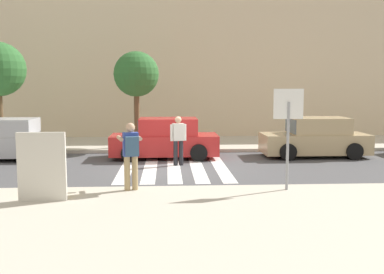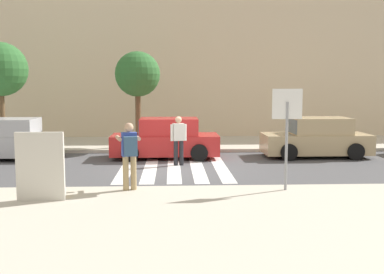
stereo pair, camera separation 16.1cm
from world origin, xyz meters
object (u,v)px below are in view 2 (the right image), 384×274
at_px(street_tree_west, 0,70).
at_px(parked_car_silver, 5,140).
at_px(photographer_with_backpack, 129,150).
at_px(pedestrian_crossing, 179,138).
at_px(parked_car_tan, 316,138).
at_px(street_tree_center, 138,75).
at_px(parked_car_red, 166,139).
at_px(advertising_board, 40,166).
at_px(stop_sign, 287,117).

bearing_deg(street_tree_west, parked_car_silver, -68.77).
bearing_deg(photographer_with_backpack, parked_car_silver, 131.73).
xyz_separation_m(pedestrian_crossing, street_tree_west, (-7.51, 3.99, 2.48)).
bearing_deg(parked_car_silver, street_tree_west, 111.23).
distance_m(parked_car_tan, street_tree_west, 13.44).
relative_size(parked_car_tan, street_tree_center, 1.00).
relative_size(parked_car_silver, parked_car_red, 1.00).
xyz_separation_m(parked_car_silver, parked_car_red, (6.14, 0.00, 0.00)).
bearing_deg(parked_car_tan, advertising_board, -141.78).
bearing_deg(parked_car_red, pedestrian_crossing, -74.58).
xyz_separation_m(photographer_with_backpack, parked_car_tan, (6.75, 5.93, -0.44)).
relative_size(photographer_with_backpack, advertising_board, 1.08).
bearing_deg(parked_car_red, parked_car_silver, -180.00).
bearing_deg(parked_car_red, photographer_with_backpack, -98.22).
bearing_deg(stop_sign, parked_car_red, 117.23).
relative_size(stop_sign, photographer_with_backpack, 1.49).
height_order(stop_sign, parked_car_tan, stop_sign).
xyz_separation_m(parked_car_red, advertising_board, (-2.83, -6.87, 0.21)).
bearing_deg(advertising_board, parked_car_red, 67.64).
bearing_deg(advertising_board, parked_car_silver, 115.80).
bearing_deg(pedestrian_crossing, street_tree_center, 113.21).
distance_m(parked_car_silver, parked_car_red, 6.14).
distance_m(parked_car_red, advertising_board, 7.43).
xyz_separation_m(parked_car_tan, street_tree_center, (-7.14, 2.31, 2.52)).
height_order(street_tree_west, advertising_board, street_tree_west).
xyz_separation_m(photographer_with_backpack, parked_car_silver, (-5.29, 5.93, -0.44)).
bearing_deg(pedestrian_crossing, parked_car_silver, 166.01).
height_order(stop_sign, advertising_board, stop_sign).
relative_size(parked_car_red, advertising_board, 2.56).
relative_size(parked_car_silver, parked_car_tan, 1.00).
relative_size(parked_car_red, parked_car_tan, 1.00).
height_order(photographer_with_backpack, pedestrian_crossing, photographer_with_backpack).
height_order(parked_car_red, advertising_board, advertising_board).
bearing_deg(parked_car_silver, stop_sign, -33.22).
bearing_deg(street_tree_west, stop_sign, -39.57).
bearing_deg(photographer_with_backpack, parked_car_tan, 41.30).
distance_m(pedestrian_crossing, advertising_board, 6.17).
xyz_separation_m(pedestrian_crossing, advertising_board, (-3.28, -5.22, -0.03)).
distance_m(parked_car_silver, street_tree_west, 3.71).
bearing_deg(street_tree_west, photographer_with_backpack, -53.16).
bearing_deg(advertising_board, parked_car_tan, 38.22).
xyz_separation_m(street_tree_west, advertising_board, (4.23, -9.21, -2.52)).
xyz_separation_m(photographer_with_backpack, parked_car_red, (0.86, 5.93, -0.44)).
relative_size(stop_sign, parked_car_tan, 0.63).
bearing_deg(parked_car_red, street_tree_west, 161.62).
height_order(parked_car_silver, advertising_board, advertising_board).
height_order(photographer_with_backpack, street_tree_west, street_tree_west).
xyz_separation_m(photographer_with_backpack, street_tree_west, (-6.20, 8.27, 2.29)).
height_order(pedestrian_crossing, street_tree_west, street_tree_west).
xyz_separation_m(parked_car_red, parked_car_tan, (5.89, -0.00, 0.00)).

